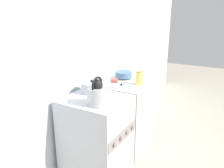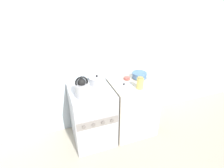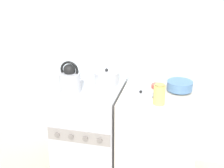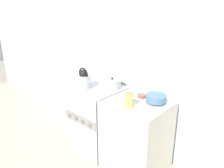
# 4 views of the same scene
# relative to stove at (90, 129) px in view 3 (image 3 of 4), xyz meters

# --- Properties ---
(wall_back) EXTENTS (7.00, 0.06, 2.50)m
(wall_back) POSITION_rel_stove_xyz_m (0.00, 0.37, 0.84)
(wall_back) COLOR silver
(wall_back) RESTS_ON ground_plane
(stove) EXTENTS (0.56, 0.62, 0.82)m
(stove) POSITION_rel_stove_xyz_m (0.00, 0.00, 0.00)
(stove) COLOR #B2B2B7
(stove) RESTS_ON ground_plane
(counter) EXTENTS (0.63, 0.58, 0.82)m
(counter) POSITION_rel_stove_xyz_m (0.62, -0.01, -0.00)
(counter) COLOR beige
(counter) RESTS_ON ground_plane
(kettle) EXTENTS (0.22, 0.18, 0.26)m
(kettle) POSITION_rel_stove_xyz_m (-0.12, -0.11, 0.51)
(kettle) COLOR #B2B2B7
(kettle) RESTS_ON stove
(cooking_pot) EXTENTS (0.23, 0.23, 0.14)m
(cooking_pot) POSITION_rel_stove_xyz_m (0.13, 0.13, 0.47)
(cooking_pot) COLOR #B2B2B7
(cooking_pot) RESTS_ON stove
(enamel_bowl) EXTENTS (0.21, 0.21, 0.09)m
(enamel_bowl) POSITION_rel_stove_xyz_m (0.76, 0.10, 0.46)
(enamel_bowl) COLOR #4C729E
(enamel_bowl) RESTS_ON counter
(small_ceramic_bowl) EXTENTS (0.09, 0.09, 0.04)m
(small_ceramic_bowl) POSITION_rel_stove_xyz_m (0.57, 0.12, 0.43)
(small_ceramic_bowl) COLOR #B75147
(small_ceramic_bowl) RESTS_ON counter
(storage_jar) EXTENTS (0.09, 0.09, 0.16)m
(storage_jar) POSITION_rel_stove_xyz_m (0.62, -0.18, 0.49)
(storage_jar) COLOR #E0CC66
(storage_jar) RESTS_ON counter
(loose_pot_lid) EXTENTS (0.23, 0.23, 0.03)m
(loose_pot_lid) POSITION_rel_stove_xyz_m (0.46, -0.03, 0.42)
(loose_pot_lid) COLOR #B2B2B7
(loose_pot_lid) RESTS_ON counter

